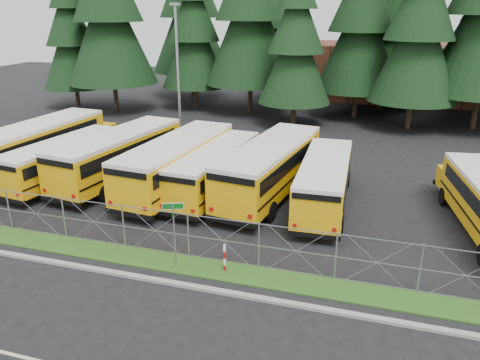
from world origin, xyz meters
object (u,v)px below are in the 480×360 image
bus_2 (123,156)px  bus_3 (181,164)px  bus_5 (273,169)px  striped_bollard (225,258)px  bus_1 (69,161)px  bus_6 (325,182)px  light_standard (178,70)px  street_sign (174,221)px  bus_4 (217,170)px  bus_0 (44,146)px

bus_2 → bus_3: size_ratio=1.00×
bus_5 → striped_bollard: 8.56m
bus_1 → bus_6: bearing=10.2°
bus_6 → bus_2: bearing=175.7°
bus_6 → light_standard: 15.80m
street_sign → bus_2: bearing=130.2°
bus_3 → bus_4: size_ratio=1.12×
bus_1 → bus_6: (15.03, 0.67, 0.03)m
bus_0 → bus_4: 11.98m
bus_3 → bus_5: 5.22m
bus_4 → street_sign: bearing=-77.4°
striped_bollard → light_standard: bearing=118.8°
bus_1 → light_standard: light_standard is taller
bus_0 → bus_3: bearing=-0.5°
bus_4 → striped_bollard: 8.57m
bus_2 → bus_4: size_ratio=1.12×
bus_6 → street_sign: 9.39m
bus_6 → street_sign: size_ratio=3.55×
bus_3 → bus_5: (5.18, 0.65, 0.02)m
bus_1 → bus_2: size_ratio=0.86×
street_sign → light_standard: (-7.31, 17.17, 3.47)m
bus_5 → street_sign: bearing=-94.2°
bus_2 → bus_3: bus_3 is taller
striped_bollard → light_standard: size_ratio=0.12×
bus_5 → bus_6: size_ratio=1.15×
bus_4 → striped_bollard: size_ratio=8.42×
bus_1 → striped_bollard: 14.07m
bus_6 → light_standard: (-12.16, 9.17, 4.19)m
bus_0 → bus_1: bus_0 is taller
bus_2 → bus_6: size_ratio=1.13×
bus_4 → bus_1: bearing=-170.0°
bus_3 → bus_6: bus_3 is taller
bus_4 → striped_bollard: (3.15, -7.93, -0.72)m
street_sign → light_standard: 18.98m
bus_3 → striped_bollard: bearing=-50.9°
bus_0 → bus_4: (11.96, -0.71, -0.20)m
bus_4 → bus_6: (6.03, -0.20, -0.02)m
bus_4 → light_standard: (-6.13, 8.97, 4.18)m
striped_bollard → light_standard: (-9.28, 16.90, 4.90)m
bus_0 → striped_bollard: bus_0 is taller
bus_3 → light_standard: 10.67m
bus_1 → bus_6: bus_6 is taller
bus_0 → light_standard: size_ratio=1.15×
bus_1 → bus_2: 3.22m
bus_4 → street_sign: 8.32m
street_sign → bus_5: bearing=77.9°
bus_1 → light_standard: bearing=81.4°
bus_4 → light_standard: bearing=128.8°
bus_2 → striped_bollard: (9.16, -8.22, -0.88)m
bus_3 → striped_bollard: bus_3 is taller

